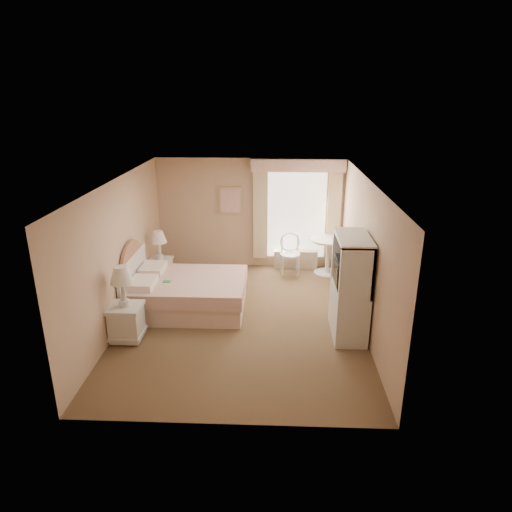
{
  "coord_description": "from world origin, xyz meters",
  "views": [
    {
      "loc": [
        0.55,
        -7.31,
        3.85
      ],
      "look_at": [
        0.23,
        0.3,
        1.11
      ],
      "focal_mm": 32.0,
      "sensor_mm": 36.0,
      "label": 1
    }
  ],
  "objects_px": {
    "nightstand_near": "(126,313)",
    "round_table": "(328,251)",
    "nightstand_far": "(160,264)",
    "cafe_chair": "(290,251)",
    "bed": "(184,292)",
    "armoire": "(350,295)"
  },
  "relations": [
    {
      "from": "nightstand_far",
      "to": "cafe_chair",
      "type": "relative_size",
      "value": 1.23
    },
    {
      "from": "nightstand_far",
      "to": "armoire",
      "type": "distance_m",
      "value": 4.17
    },
    {
      "from": "nightstand_far",
      "to": "bed",
      "type": "bearing_deg",
      "value": -58.8
    },
    {
      "from": "cafe_chair",
      "to": "bed",
      "type": "bearing_deg",
      "value": -140.67
    },
    {
      "from": "nightstand_far",
      "to": "nightstand_near",
      "type": "bearing_deg",
      "value": -90.0
    },
    {
      "from": "cafe_chair",
      "to": "armoire",
      "type": "bearing_deg",
      "value": -75.02
    },
    {
      "from": "bed",
      "to": "armoire",
      "type": "relative_size",
      "value": 1.22
    },
    {
      "from": "nightstand_near",
      "to": "round_table",
      "type": "xyz_separation_m",
      "value": [
        3.59,
        3.06,
        0.07
      ]
    },
    {
      "from": "nightstand_far",
      "to": "round_table",
      "type": "height_order",
      "value": "nightstand_far"
    },
    {
      "from": "cafe_chair",
      "to": "nightstand_near",
      "type": "bearing_deg",
      "value": -135.65
    },
    {
      "from": "nightstand_near",
      "to": "cafe_chair",
      "type": "height_order",
      "value": "nightstand_near"
    },
    {
      "from": "bed",
      "to": "round_table",
      "type": "bearing_deg",
      "value": 33.5
    },
    {
      "from": "nightstand_near",
      "to": "bed",
      "type": "bearing_deg",
      "value": 58.17
    },
    {
      "from": "cafe_chair",
      "to": "armoire",
      "type": "relative_size",
      "value": 0.54
    },
    {
      "from": "nightstand_near",
      "to": "nightstand_far",
      "type": "bearing_deg",
      "value": 90.0
    },
    {
      "from": "bed",
      "to": "nightstand_far",
      "type": "xyz_separation_m",
      "value": [
        -0.72,
        1.18,
        0.09
      ]
    },
    {
      "from": "round_table",
      "to": "armoire",
      "type": "xyz_separation_m",
      "value": [
        0.06,
        -2.71,
        0.17
      ]
    },
    {
      "from": "bed",
      "to": "cafe_chair",
      "type": "xyz_separation_m",
      "value": [
        2.03,
        1.89,
        0.19
      ]
    },
    {
      "from": "nightstand_near",
      "to": "cafe_chair",
      "type": "bearing_deg",
      "value": 47.91
    },
    {
      "from": "nightstand_far",
      "to": "armoire",
      "type": "relative_size",
      "value": 0.67
    },
    {
      "from": "nightstand_near",
      "to": "nightstand_far",
      "type": "relative_size",
      "value": 1.1
    },
    {
      "from": "round_table",
      "to": "cafe_chair",
      "type": "bearing_deg",
      "value": -178.92
    }
  ]
}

